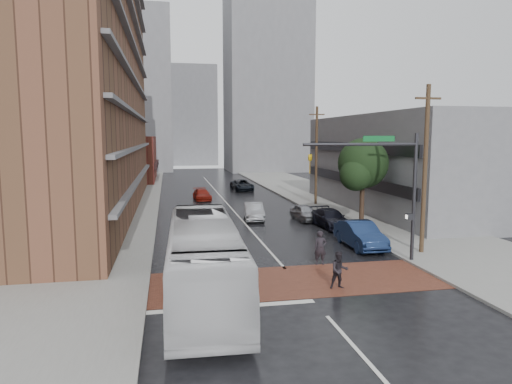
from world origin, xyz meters
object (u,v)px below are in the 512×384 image
pedestrian_a (320,248)px  car_travel_b (254,212)px  transit_bus (204,259)px  suv_travel (242,185)px  car_parked_near (360,235)px  car_parked_far (305,213)px  car_parked_mid (331,218)px  pedestrian_b (339,270)px  car_travel_c (202,195)px  car_travel_a (212,213)px

pedestrian_a → car_travel_b: (-1.08, 13.98, -0.23)m
transit_bus → suv_travel: size_ratio=2.43×
car_parked_near → car_parked_far: bearing=94.0°
car_parked_mid → car_parked_far: 3.38m
transit_bus → car_travel_b: (5.59, 17.98, -1.01)m
pedestrian_b → car_parked_near: (4.22, 7.25, -0.05)m
transit_bus → car_parked_near: (10.45, 7.30, -0.90)m
car_parked_near → car_parked_far: size_ratio=1.29×
suv_travel → car_travel_b: bearing=-100.6°
transit_bus → car_parked_far: size_ratio=3.19×
pedestrian_a → car_parked_mid: size_ratio=0.40×
car_travel_c → car_parked_mid: bearing=-67.4°
pedestrian_a → car_travel_b: pedestrian_a is taller
car_travel_a → transit_bus: bearing=-98.3°
car_travel_c → car_parked_far: 15.92m
car_travel_c → car_parked_far: bearing=-65.7°
transit_bus → pedestrian_b: transit_bus is taller
car_travel_b → car_parked_near: car_parked_near is taller
transit_bus → car_travel_a: bearing=85.6°
transit_bus → car_parked_near: bearing=37.0°
car_parked_mid → car_parked_near: bearing=-97.8°
car_travel_c → car_travel_a: bearing=-95.1°
suv_travel → car_parked_near: car_parked_near is taller
car_travel_a → car_travel_b: (3.62, 0.61, -0.07)m
pedestrian_a → car_travel_b: 14.02m
pedestrian_b → car_travel_a: bearing=108.8°
pedestrian_a → car_travel_a: 14.17m
car_travel_a → car_parked_far: (7.80, -0.37, -0.13)m
car_travel_b → car_travel_c: 13.45m
car_parked_near → car_parked_mid: size_ratio=1.05×
pedestrian_a → car_parked_near: (3.78, 3.30, -0.12)m
car_travel_b → car_travel_c: car_travel_b is taller
car_travel_b → transit_bus: bearing=-101.4°
pedestrian_b → pedestrian_a: bearing=88.6°
car_travel_b → car_travel_c: (-3.40, 13.02, -0.11)m
car_travel_b → car_parked_mid: car_travel_b is taller
car_travel_b → car_parked_near: (4.86, -10.68, 0.11)m
car_travel_b → car_parked_mid: bearing=-32.5°
pedestrian_a → car_parked_mid: 10.67m
car_travel_c → suv_travel: size_ratio=0.82×
pedestrian_a → car_travel_b: size_ratio=0.43×
pedestrian_b → car_parked_near: 8.39m
car_travel_a → car_travel_c: size_ratio=1.11×
pedestrian_b → car_travel_b: (-0.65, 17.93, -0.15)m
pedestrian_a → suv_travel: bearing=96.2°
transit_bus → suv_travel: bearing=80.5°
pedestrian_a → car_travel_c: (-4.48, 27.00, -0.34)m
transit_bus → car_parked_mid: bearing=53.8°
car_travel_a → car_parked_near: (8.49, -10.07, 0.03)m
car_parked_near → car_parked_far: car_parked_near is taller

